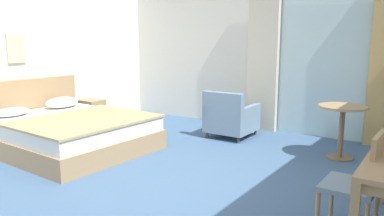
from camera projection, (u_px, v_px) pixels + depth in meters
name	position (u px, v px, depth m)	size (l,w,h in m)	color
ground	(146.00, 186.00, 4.38)	(6.69, 7.11, 0.10)	#426084
wall_back	(267.00, 52.00, 6.79)	(6.29, 0.12, 2.76)	white
balcony_glass_door	(320.00, 64.00, 6.21)	(1.47, 0.02, 2.43)	silver
curtain_panel_left	(263.00, 57.00, 6.65)	(0.55, 0.10, 2.59)	beige
curtain_panel_right	(384.00, 61.00, 5.58)	(0.39, 0.10, 2.59)	tan
bed	(67.00, 131.00, 5.64)	(2.30, 1.92, 0.97)	tan
nightstand	(92.00, 112.00, 7.19)	(0.41, 0.37, 0.49)	tan
desk_chair	(360.00, 180.00, 3.03)	(0.41, 0.46, 0.91)	gray
armchair_by_window	(230.00, 118.00, 6.31)	(0.71, 0.76, 0.78)	gray
round_cafe_table	(342.00, 120.00, 5.13)	(0.63, 0.63, 0.73)	tan
framed_picture	(16.00, 49.00, 6.07)	(0.03, 0.30, 0.45)	beige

